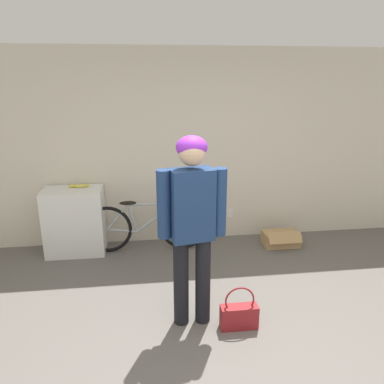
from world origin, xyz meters
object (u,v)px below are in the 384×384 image
(bicycle, at_px, (146,226))
(cardboard_box, at_px, (281,239))
(person, at_px, (192,216))
(handbag, at_px, (239,315))
(banana, at_px, (79,186))

(bicycle, distance_m, cardboard_box, 1.85)
(person, relative_size, bicycle, 1.08)
(cardboard_box, bearing_deg, handbag, -121.25)
(person, bearing_deg, handbag, -30.46)
(banana, height_order, cardboard_box, banana)
(person, xyz_separation_m, banana, (-1.25, 1.73, -0.18))
(bicycle, height_order, handbag, bicycle)
(bicycle, bearing_deg, banana, 171.31)
(person, height_order, banana, person)
(person, xyz_separation_m, handbag, (0.42, -0.15, -0.93))
(banana, bearing_deg, cardboard_box, -4.78)
(banana, relative_size, handbag, 0.68)
(person, distance_m, handbag, 1.04)
(cardboard_box, bearing_deg, banana, 175.22)
(banana, bearing_deg, handbag, -48.63)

